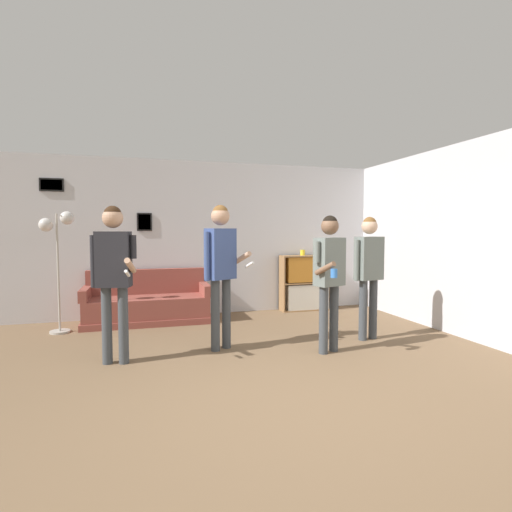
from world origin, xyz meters
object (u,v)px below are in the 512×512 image
Objects in this scene: person_watcher_holding_cup at (330,269)px; drinking_cup at (303,253)px; person_player_foreground_left at (114,266)px; couch at (148,305)px; floor_lamp at (57,240)px; person_player_foreground_center at (221,260)px; bookshelf at (306,283)px; person_spectator_near_bookshelf at (369,265)px.

person_watcher_holding_cup reaches higher than drinking_cup.
couch is at bearing 79.35° from person_player_foreground_left.
floor_lamp reaches higher than person_player_foreground_left.
person_player_foreground_center reaches higher than couch.
bookshelf is 2.91m from person_player_foreground_center.
drinking_cup is at bearing 179.44° from bookshelf.
floor_lamp is at bearing -163.79° from couch.
person_player_foreground_center is (-2.01, -2.01, 0.61)m from bookshelf.
person_spectator_near_bookshelf reaches higher than bookshelf.
couch is 2.89m from bookshelf.
person_player_foreground_left is 3.87m from drinking_cup.
couch is at bearing -176.01° from bookshelf.
bookshelf is 2.17m from person_spectator_near_bookshelf.
drinking_cup is (0.70, 2.50, 0.05)m from person_watcher_holding_cup.
person_player_foreground_center reaches higher than person_spectator_near_bookshelf.
couch is at bearing 16.21° from floor_lamp.
person_player_foreground_left is 17.06× the size of drinking_cup.
person_spectator_near_bookshelf is (0.01, -2.11, 0.51)m from bookshelf.
person_player_foreground_left reaches higher than person_spectator_near_bookshelf.
bookshelf is at bearing 3.99° from couch.
person_watcher_holding_cup is (1.24, -0.49, -0.10)m from person_player_foreground_center.
bookshelf is (2.87, 0.20, 0.23)m from couch.
person_player_foreground_center is at bearing 158.59° from person_watcher_holding_cup.
couch is 1.19× the size of person_watcher_holding_cup.
person_player_foreground_center is at bearing -34.65° from floor_lamp.
person_watcher_holding_cup is (3.34, -1.94, -0.33)m from floor_lamp.
person_spectator_near_bookshelf is (4.12, -1.55, -0.33)m from floor_lamp.
person_watcher_holding_cup is at bearing -6.50° from person_player_foreground_left.
bookshelf is 3.98m from person_player_foreground_left.
person_player_foreground_left is at bearing -62.45° from floor_lamp.
person_player_foreground_left reaches higher than drinking_cup.
bookshelf reaches higher than couch.
person_player_foreground_left is at bearing -145.04° from drinking_cup.
person_player_foreground_center is at bearing 9.35° from person_player_foreground_left.
person_spectator_near_bookshelf is (2.88, -1.91, 0.74)m from couch.
person_watcher_holding_cup is 0.87m from person_spectator_near_bookshelf.
person_player_foreground_left is (-0.38, -2.02, 0.81)m from couch.
couch is 3.20m from person_watcher_holding_cup.
person_player_foreground_center is at bearing -134.97° from bookshelf.
person_player_foreground_left is (-3.25, -2.22, 0.58)m from bookshelf.
floor_lamp is (-4.11, -0.56, 0.85)m from bookshelf.
drinking_cup is (3.17, 2.22, -0.01)m from person_player_foreground_left.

